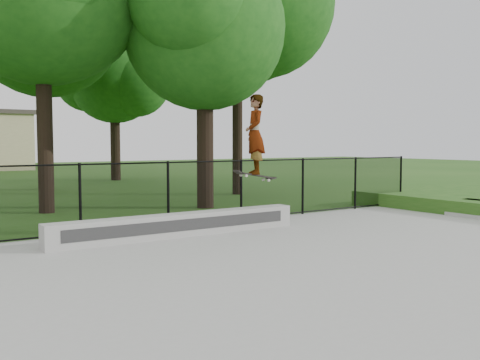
% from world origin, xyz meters
% --- Properties ---
extents(ground, '(100.00, 100.00, 0.00)m').
position_xyz_m(ground, '(0.00, 0.00, 0.00)').
color(ground, '#265417').
rests_on(ground, ground).
extents(concrete_slab, '(14.00, 12.00, 0.06)m').
position_xyz_m(concrete_slab, '(0.00, 0.00, 0.03)').
color(concrete_slab, '#9D9D98').
rests_on(concrete_slab, ground).
extents(grind_ledge, '(5.47, 0.40, 0.47)m').
position_xyz_m(grind_ledge, '(-0.34, 4.70, 0.29)').
color(grind_ledge, '#A6A6A1').
rests_on(grind_ledge, concrete_slab).
extents(skater_airborne, '(0.83, 0.74, 1.88)m').
position_xyz_m(skater_airborne, '(1.34, 4.41, 2.12)').
color(skater_airborne, black).
rests_on(skater_airborne, ground).
extents(chainlink_fence, '(16.06, 0.06, 1.50)m').
position_xyz_m(chainlink_fence, '(0.00, 5.90, 0.81)').
color(chainlink_fence, black).
rests_on(chainlink_fence, concrete_slab).
extents(concrete_steps, '(1.07, 1.20, 0.45)m').
position_xyz_m(concrete_steps, '(7.59, 3.00, 0.17)').
color(concrete_steps, '#9D9D98').
rests_on(concrete_steps, ground).
extents(tree_row, '(20.68, 17.87, 10.91)m').
position_xyz_m(tree_row, '(0.96, 14.21, 6.59)').
color(tree_row, black).
rests_on(tree_row, ground).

